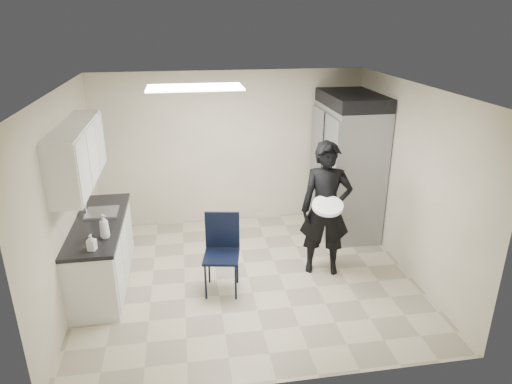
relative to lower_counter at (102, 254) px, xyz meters
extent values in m
plane|color=#B6AC8F|center=(1.95, -0.20, -0.43)|extent=(4.50, 4.50, 0.00)
plane|color=silver|center=(1.95, -0.20, 2.17)|extent=(4.50, 4.50, 0.00)
plane|color=beige|center=(1.95, 1.80, 0.87)|extent=(4.50, 0.00, 4.50)
plane|color=beige|center=(-0.30, -0.20, 0.87)|extent=(0.00, 4.00, 4.00)
plane|color=beige|center=(4.20, -0.20, 0.87)|extent=(0.00, 4.00, 4.00)
cube|color=white|center=(1.35, 0.20, 2.14)|extent=(1.20, 0.60, 0.02)
cube|color=silver|center=(0.00, 0.00, 0.00)|extent=(0.60, 1.90, 0.86)
cube|color=black|center=(0.00, 0.00, 0.46)|extent=(0.64, 1.95, 0.05)
cube|color=gray|center=(0.02, 0.25, 0.44)|extent=(0.42, 0.40, 0.14)
cylinder|color=silver|center=(-0.18, 0.25, 0.59)|extent=(0.02, 0.02, 0.24)
cube|color=silver|center=(-0.13, 0.00, 1.40)|extent=(0.35, 1.80, 0.75)
cube|color=black|center=(-0.19, 1.15, 1.19)|extent=(0.22, 0.30, 0.35)
cube|color=yellow|center=(-0.29, -0.10, 0.79)|extent=(0.00, 0.12, 0.07)
cube|color=yellow|center=(-0.29, 0.10, 0.75)|extent=(0.00, 0.12, 0.07)
cube|color=gray|center=(3.78, 1.07, 0.62)|extent=(0.80, 1.35, 2.10)
cube|color=black|center=(3.78, 1.07, 1.77)|extent=(0.80, 1.35, 0.20)
cube|color=black|center=(1.56, -0.47, 0.08)|extent=(0.53, 0.53, 1.02)
imported|color=black|center=(3.03, -0.18, 0.52)|extent=(0.78, 0.61, 1.89)
cylinder|color=white|center=(2.97, -0.42, 0.67)|extent=(0.49, 0.49, 0.05)
imported|color=white|center=(0.17, -0.49, 0.63)|extent=(0.16, 0.16, 0.30)
imported|color=#AEAEBA|center=(0.07, -0.79, 0.58)|extent=(0.11, 0.11, 0.20)
camera|label=1|loc=(1.17, -5.66, 2.99)|focal=32.00mm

